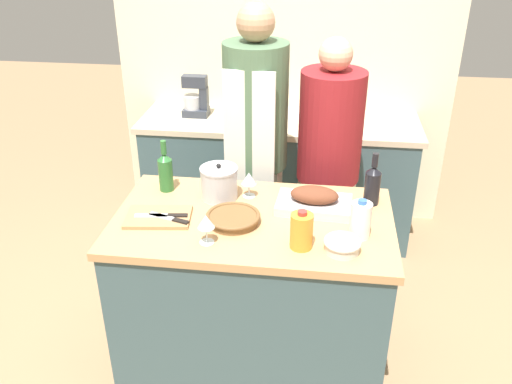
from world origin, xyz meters
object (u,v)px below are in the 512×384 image
object	(u,v)px
cutting_board	(158,217)
wine_bottle_dark	(373,184)
roasting_pan	(314,201)
knife_paring	(170,218)
juice_jug	(302,231)
stand_mixer	(196,99)
knife_chef	(163,216)
person_cook_guest	(329,161)
wine_glass_left	(249,179)
condiment_bottle_short	(242,114)
milk_jug	(361,220)
person_cook_aproned	(256,144)
mixing_bowl	(342,245)
stock_pot	(219,183)
wine_bottle_green	(165,171)
wicker_basket	(233,218)
condiment_bottle_tall	(332,111)
wine_glass_right	(206,222)

from	to	relation	value
cutting_board	wine_bottle_dark	size ratio (longest dim) A/B	1.20
roasting_pan	knife_paring	xyz separation A→B (m)	(-0.67, -0.22, -0.02)
juice_jug	stand_mixer	distance (m)	1.85
knife_chef	person_cook_guest	world-z (taller)	person_cook_guest
wine_glass_left	condiment_bottle_short	xyz separation A→B (m)	(-0.19, 1.05, -0.03)
milk_jug	wine_bottle_dark	distance (m)	0.33
roasting_pan	juice_jug	world-z (taller)	juice_jug
stand_mixer	wine_bottle_dark	bearing A→B (deg)	-45.71
person_cook_aproned	person_cook_guest	bearing A→B (deg)	12.82
mixing_bowl	milk_jug	world-z (taller)	milk_jug
milk_jug	wine_glass_left	size ratio (longest dim) A/B	1.39
mixing_bowl	person_cook_guest	bearing A→B (deg)	93.78
mixing_bowl	wine_glass_left	size ratio (longest dim) A/B	1.22
cutting_board	stock_pot	xyz separation A→B (m)	(0.25, 0.25, 0.08)
wine_bottle_green	wine_bottle_dark	world-z (taller)	wine_bottle_green
juice_jug	stand_mixer	xyz separation A→B (m)	(-0.84, 1.64, 0.02)
stock_pot	person_cook_guest	size ratio (longest dim) A/B	0.12
wine_glass_left	knife_chef	distance (m)	0.48
cutting_board	wicker_basket	bearing A→B (deg)	1.67
knife_chef	condiment_bottle_tall	distance (m)	1.69
knife_chef	juice_jug	bearing A→B (deg)	-12.89
wine_bottle_dark	mixing_bowl	bearing A→B (deg)	-108.18
juice_jug	knife_paring	distance (m)	0.64
milk_jug	wine_bottle_green	world-z (taller)	wine_bottle_green
stand_mixer	condiment_bottle_short	distance (m)	0.40
cutting_board	wine_glass_left	xyz separation A→B (m)	(0.40, 0.28, 0.09)
wine_glass_right	knife_chef	xyz separation A→B (m)	(-0.25, 0.17, -0.08)
wine_bottle_dark	knife_chef	size ratio (longest dim) A/B	1.08
wicker_basket	person_cook_aproned	bearing A→B (deg)	89.31
roasting_pan	wine_glass_left	xyz separation A→B (m)	(-0.34, 0.09, 0.05)
wine_bottle_dark	condiment_bottle_short	bearing A→B (deg)	127.81
person_cook_aproned	cutting_board	bearing A→B (deg)	-111.16
cutting_board	condiment_bottle_tall	xyz separation A→B (m)	(0.81, 1.49, 0.05)
wine_bottle_dark	person_cook_aproned	distance (m)	0.81
roasting_pan	person_cook_guest	distance (m)	0.64
wine_glass_left	wine_glass_right	distance (m)	0.47
juice_jug	milk_jug	distance (m)	0.28
person_cook_aproned	wine_glass_right	bearing A→B (deg)	-91.22
knife_paring	stand_mixer	bearing A→B (deg)	98.29
wine_bottle_dark	condiment_bottle_tall	world-z (taller)	wine_bottle_dark
milk_jug	knife_paring	size ratio (longest dim) A/B	0.88
mixing_bowl	condiment_bottle_tall	size ratio (longest dim) A/B	0.96
wicker_basket	wine_bottle_dark	bearing A→B (deg)	22.81
knife_paring	condiment_bottle_short	size ratio (longest dim) A/B	1.22
mixing_bowl	person_cook_guest	size ratio (longest dim) A/B	0.10
wicker_basket	wine_glass_left	world-z (taller)	wine_glass_left
cutting_board	wine_bottle_green	distance (m)	0.32
mixing_bowl	condiment_bottle_short	world-z (taller)	condiment_bottle_short
juice_jug	wine_bottle_dark	distance (m)	0.55
stock_pot	stand_mixer	world-z (taller)	stand_mixer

